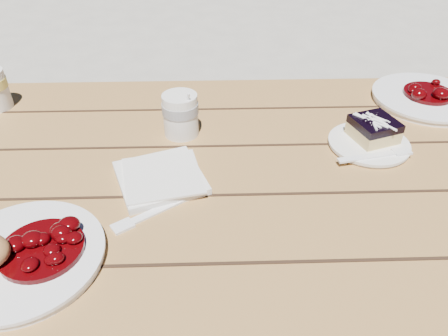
{
  "coord_description": "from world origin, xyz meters",
  "views": [
    {
      "loc": [
        -0.13,
        -0.68,
        1.26
      ],
      "look_at": [
        -0.11,
        -0.08,
        0.81
      ],
      "focal_mm": 35.0,
      "sensor_mm": 36.0,
      "label": 1
    }
  ],
  "objects_px": {
    "dessert_plate": "(369,144)",
    "coffee_cup": "(181,115)",
    "main_plate": "(23,258)",
    "picnic_table": "(275,228)",
    "blueberry_cake": "(374,129)",
    "second_plate": "(427,98)"
  },
  "relations": [
    {
      "from": "blueberry_cake",
      "to": "coffee_cup",
      "type": "height_order",
      "value": "coffee_cup"
    },
    {
      "from": "main_plate",
      "to": "picnic_table",
      "type": "bearing_deg",
      "value": 28.33
    },
    {
      "from": "blueberry_cake",
      "to": "second_plate",
      "type": "bearing_deg",
      "value": 24.05
    },
    {
      "from": "coffee_cup",
      "to": "second_plate",
      "type": "xyz_separation_m",
      "value": [
        0.59,
        0.13,
        -0.04
      ]
    },
    {
      "from": "picnic_table",
      "to": "coffee_cup",
      "type": "bearing_deg",
      "value": 146.38
    },
    {
      "from": "dessert_plate",
      "to": "coffee_cup",
      "type": "height_order",
      "value": "coffee_cup"
    },
    {
      "from": "main_plate",
      "to": "second_plate",
      "type": "height_order",
      "value": "same"
    },
    {
      "from": "blueberry_cake",
      "to": "coffee_cup",
      "type": "xyz_separation_m",
      "value": [
        -0.4,
        0.05,
        0.01
      ]
    },
    {
      "from": "picnic_table",
      "to": "dessert_plate",
      "type": "relative_size",
      "value": 12.42
    },
    {
      "from": "coffee_cup",
      "to": "main_plate",
      "type": "bearing_deg",
      "value": -121.55
    },
    {
      "from": "picnic_table",
      "to": "second_plate",
      "type": "xyz_separation_m",
      "value": [
        0.39,
        0.27,
        0.17
      ]
    },
    {
      "from": "second_plate",
      "to": "main_plate",
      "type": "bearing_deg",
      "value": -148.9
    },
    {
      "from": "dessert_plate",
      "to": "blueberry_cake",
      "type": "bearing_deg",
      "value": 56.31
    },
    {
      "from": "main_plate",
      "to": "coffee_cup",
      "type": "height_order",
      "value": "coffee_cup"
    },
    {
      "from": "dessert_plate",
      "to": "blueberry_cake",
      "type": "distance_m",
      "value": 0.03
    },
    {
      "from": "blueberry_cake",
      "to": "coffee_cup",
      "type": "relative_size",
      "value": 1.14
    },
    {
      "from": "dessert_plate",
      "to": "coffee_cup",
      "type": "distance_m",
      "value": 0.4
    },
    {
      "from": "coffee_cup",
      "to": "second_plate",
      "type": "height_order",
      "value": "coffee_cup"
    },
    {
      "from": "blueberry_cake",
      "to": "second_plate",
      "type": "height_order",
      "value": "blueberry_cake"
    },
    {
      "from": "blueberry_cake",
      "to": "picnic_table",
      "type": "bearing_deg",
      "value": -176.22
    },
    {
      "from": "picnic_table",
      "to": "blueberry_cake",
      "type": "xyz_separation_m",
      "value": [
        0.2,
        0.09,
        0.19
      ]
    },
    {
      "from": "picnic_table",
      "to": "dessert_plate",
      "type": "bearing_deg",
      "value": 20.05
    }
  ]
}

